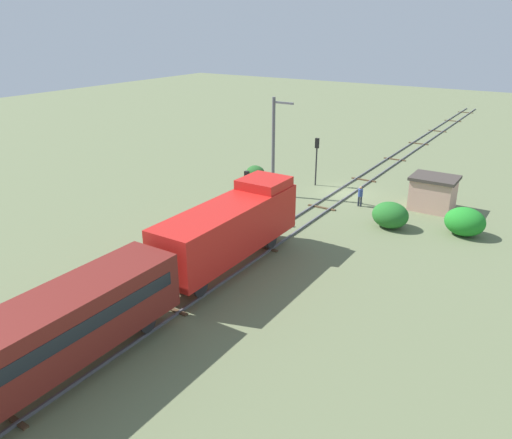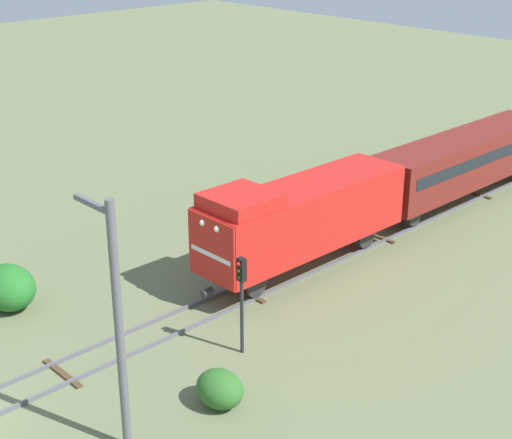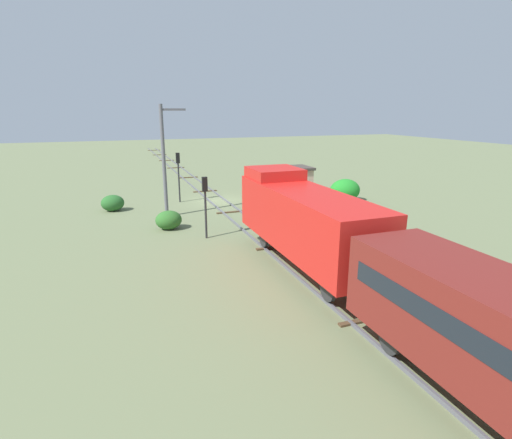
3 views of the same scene
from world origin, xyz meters
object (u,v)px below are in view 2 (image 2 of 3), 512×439
Objects in this scene: passenger_car_leading at (464,158)px; catenary_mast at (118,323)px; traffic_signal_mid at (241,288)px; locomotive at (301,215)px.

catenary_mast reaches higher than passenger_car_leading.
traffic_signal_mid reaches higher than passenger_car_leading.
passenger_car_leading is at bearing 99.60° from traffic_signal_mid.
locomotive reaches higher than passenger_car_leading.
catenary_mast is (4.94, -26.47, 1.92)m from passenger_car_leading.
passenger_car_leading is 27.00m from catenary_mast.
catenary_mast reaches higher than locomotive.
locomotive is 14.13m from catenary_mast.
passenger_car_leading is 20.38m from traffic_signal_mid.
passenger_car_leading is (0.00, 13.34, -0.25)m from locomotive.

